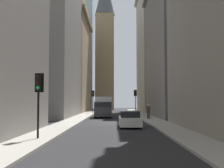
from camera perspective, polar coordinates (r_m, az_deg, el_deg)
The scene contains 16 objects.
ground_plane at distance 30.01m, azimuth 0.31°, elevation -7.71°, with size 135.00×135.00×0.00m, color #262628.
sidewalk_right at distance 30.35m, azimuth -8.29°, elevation -7.49°, with size 90.00×2.20×0.14m, color #A8A399.
sidewalk_left at distance 30.33m, azimuth 8.91°, elevation -7.49°, with size 90.00×2.20×0.14m, color #A8A399.
building_left_midfar at distance 43.23m, azimuth 14.69°, elevation 8.82°, with size 19.23×10.50×22.64m.
building_left_far at distance 63.70m, azimuth 10.04°, elevation 8.07°, with size 18.13×10.50×29.76m.
building_right_midfar at distance 43.74m, azimuth -13.91°, elevation 10.18°, with size 17.57×10.50×24.89m.
building_right_far at distance 60.51m, azimuth -9.75°, elevation 4.78°, with size 18.81×10.50×21.64m.
glass_tower_distant at distance 87.93m, azimuth -8.18°, elevation 15.59°, with size 18.45×14.00×61.69m, color #9EB7C1.
church_spire at distance 76.48m, azimuth -1.43°, elevation 9.03°, with size 5.28×5.28×35.98m.
delivery_truck at distance 40.07m, azimuth -1.67°, elevation -4.54°, with size 6.46×2.25×2.84m.
sedan_white at distance 24.74m, azimuth 3.55°, elevation -7.07°, with size 4.30×1.78×1.42m.
traffic_light_foreground at distance 16.86m, azimuth -14.40°, elevation -1.19°, with size 0.43×0.52×3.71m.
traffic_light_midblock at distance 51.44m, azimuth 4.66°, elevation -2.39°, with size 0.43×0.52×4.12m.
traffic_light_far_junction at distance 51.48m, azimuth -3.82°, elevation -2.47°, with size 0.43×0.52×4.02m.
pedestrian at distance 34.89m, azimuth 7.25°, elevation -5.26°, with size 0.26×0.44×1.76m.
discarded_bottle at distance 32.91m, azimuth 7.02°, elevation -6.87°, with size 0.07×0.07×0.27m.
Camera 1 is at (-29.93, -0.07, 2.23)m, focal length 46.02 mm.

